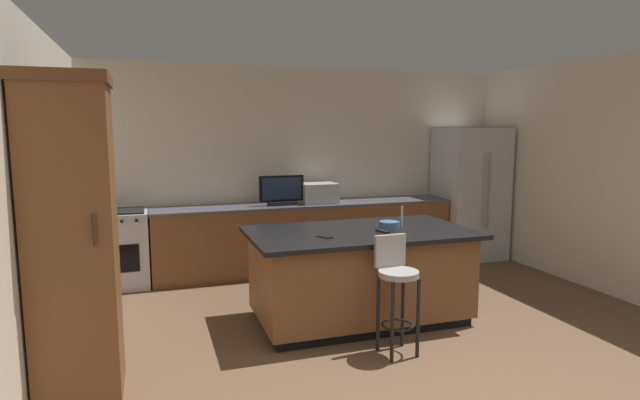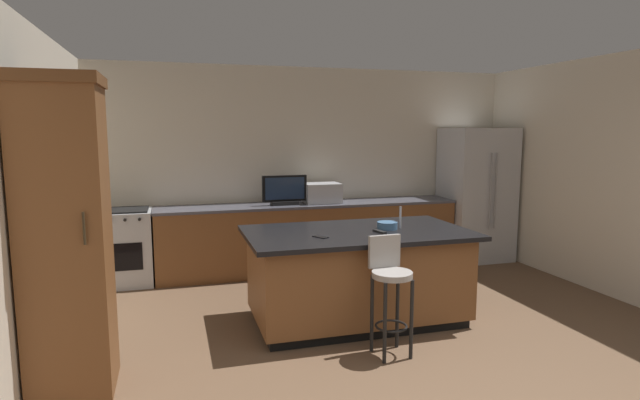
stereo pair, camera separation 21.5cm
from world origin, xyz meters
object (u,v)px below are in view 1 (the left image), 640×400
object	(u,v)px
cell_phone	(325,237)
tv_remote	(382,231)
bar_stool_center	(396,283)
tv_monitor	(282,191)
fruit_bowl	(389,225)
kitchen_island	(360,275)
cabinet_tower	(73,233)
microwave	(319,193)
range_oven	(117,249)
refrigerator	(470,194)

from	to	relation	value
cell_phone	tv_remote	bearing A→B (deg)	-25.00
bar_stool_center	tv_remote	distance (m)	0.74
tv_monitor	bar_stool_center	world-z (taller)	tv_monitor
fruit_bowl	kitchen_island	bearing A→B (deg)	179.41
cabinet_tower	microwave	bearing A→B (deg)	44.77
fruit_bowl	cell_phone	distance (m)	0.78
range_oven	bar_stool_center	bearing A→B (deg)	-49.45
tv_remote	cabinet_tower	bearing A→B (deg)	178.53
tv_monitor	bar_stool_center	xyz separation A→B (m)	(0.31, -2.70, -0.49)
bar_stool_center	fruit_bowl	xyz separation A→B (m)	(0.32, 0.80, 0.34)
kitchen_island	microwave	bearing A→B (deg)	83.84
kitchen_island	cell_phone	bearing A→B (deg)	-155.71
microwave	bar_stool_center	xyz separation A→B (m)	(-0.21, -2.75, -0.44)
cabinet_tower	bar_stool_center	world-z (taller)	cabinet_tower
cabinet_tower	tv_remote	xyz separation A→B (m)	(2.64, 0.56, -0.26)
refrigerator	cabinet_tower	distance (m)	5.63
kitchen_island	microwave	size ratio (longest dim) A/B	4.56
cabinet_tower	bar_stool_center	distance (m)	2.53
microwave	tv_remote	world-z (taller)	microwave
cell_phone	range_oven	bearing A→B (deg)	102.25
refrigerator	tv_remote	xyz separation A→B (m)	(-2.37, -2.01, -0.03)
range_oven	cell_phone	world-z (taller)	range_oven
cabinet_tower	kitchen_island	bearing A→B (deg)	16.05
microwave	tv_remote	distance (m)	2.10
refrigerator	fruit_bowl	distance (m)	2.91
microwave	tv_remote	size ratio (longest dim) A/B	2.82
kitchen_island	cabinet_tower	bearing A→B (deg)	-163.95
cabinet_tower	cell_phone	world-z (taller)	cabinet_tower
fruit_bowl	tv_remote	xyz separation A→B (m)	(-0.14, -0.15, -0.03)
kitchen_island	tv_remote	xyz separation A→B (m)	(0.17, -0.15, 0.46)
kitchen_island	range_oven	size ratio (longest dim) A/B	2.33
refrigerator	bar_stool_center	xyz separation A→B (m)	(-2.54, -2.67, -0.35)
refrigerator	range_oven	size ratio (longest dim) A/B	2.05
microwave	tv_monitor	world-z (taller)	tv_monitor
kitchen_island	fruit_bowl	world-z (taller)	fruit_bowl
microwave	tv_remote	xyz separation A→B (m)	(-0.04, -2.10, -0.12)
microwave	tv_monitor	distance (m)	0.53
cabinet_tower	microwave	xyz separation A→B (m)	(2.68, 2.66, -0.13)
cell_phone	tv_remote	distance (m)	0.61
microwave	bar_stool_center	size ratio (longest dim) A/B	0.48
refrigerator	microwave	size ratio (longest dim) A/B	4.00
microwave	cell_phone	bearing A→B (deg)	-106.79
tv_monitor	cell_phone	xyz separation A→B (m)	(-0.12, -2.09, -0.18)
refrigerator	tv_remote	bearing A→B (deg)	-139.61
tv_monitor	refrigerator	bearing A→B (deg)	-0.59
fruit_bowl	tv_remote	world-z (taller)	fruit_bowl
kitchen_island	tv_remote	bearing A→B (deg)	-41.11
microwave	bar_stool_center	bearing A→B (deg)	-94.41
kitchen_island	fruit_bowl	xyz separation A→B (m)	(0.31, -0.00, 0.48)
kitchen_island	bar_stool_center	world-z (taller)	bar_stool_center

